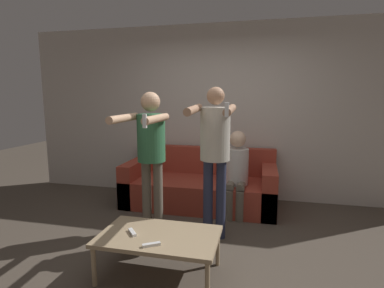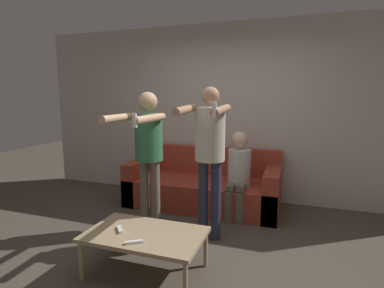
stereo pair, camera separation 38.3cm
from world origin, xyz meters
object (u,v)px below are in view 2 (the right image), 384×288
Objects in this scene: person_standing_right at (210,145)px; remote_near at (134,242)px; couch at (203,187)px; person_standing_left at (148,145)px; person_seated at (238,170)px; remote_far at (120,229)px; coffee_table at (145,236)px.

person_standing_right reaches higher than remote_near.
couch is 14.98× the size of remote_near.
person_seated is (0.93, 0.80, -0.42)m from person_standing_left.
person_standing_right is 11.67× the size of remote_near.
person_standing_right is 1.26m from remote_far.
remote_far is at bearing -80.60° from person_standing_left.
person_seated is at bearing 71.44° from coffee_table.
remote_near is at bearing -87.49° from coffee_table.
person_seated is 1.85m from remote_far.
coffee_table is at bearing -65.21° from person_standing_left.
couch is 0.69m from person_seated.
person_standing_right is 1.16m from coffee_table.
person_standing_right is 0.93m from person_seated.
remote_near is (0.01, -0.21, 0.05)m from coffee_table.
person_standing_left is at bearing 99.40° from remote_far.
remote_near is (-0.35, -1.04, -0.68)m from person_standing_right.
person_standing_left is 0.74m from person_standing_right.
person_standing_right is at bearing 66.43° from coffee_table.
couch reaches higher than remote_near.
remote_near and remote_far have the same top height.
person_standing_right is at bearing 0.58° from person_standing_left.
remote_near is (-0.54, -1.84, -0.22)m from person_seated.
person_seated is at bearing 40.83° from person_standing_left.
couch is 1.91× the size of person_seated.
person_standing_left is 1.56× the size of coffee_table.
couch is at bearing 90.51° from remote_near.
person_standing_right reaches higher than remote_far.
person_standing_left is 0.97× the size of person_standing_right.
person_standing_right is at bearing 71.28° from remote_near.
remote_near is at bearing -106.28° from person_seated.
remote_far is at bearing -170.85° from coffee_table.
person_standing_right reaches higher than person_standing_left.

